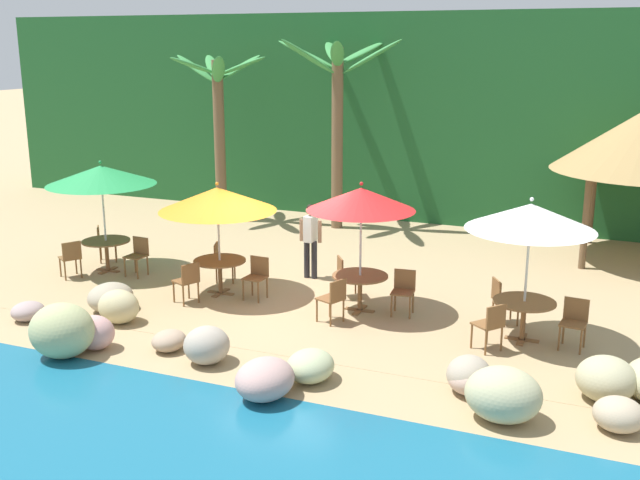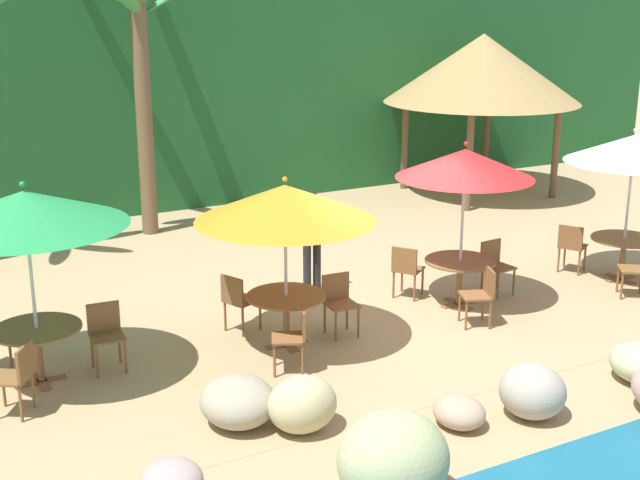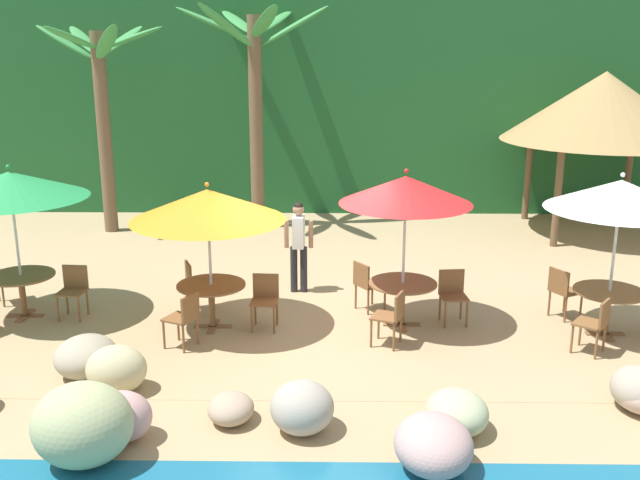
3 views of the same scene
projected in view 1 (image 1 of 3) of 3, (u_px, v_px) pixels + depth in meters
name	position (u px, v px, depth m)	size (l,w,h in m)	color
ground_plane	(290.00, 301.00, 15.47)	(120.00, 120.00, 0.00)	tan
terrace_deck	(290.00, 301.00, 15.47)	(18.00, 5.20, 0.01)	tan
foliage_backdrop	(413.00, 116.00, 22.76)	(28.00, 2.40, 6.00)	#1E5628
rock_seawall	(250.00, 348.00, 12.25)	(14.62, 3.24, 0.93)	tan
umbrella_green	(101.00, 175.00, 16.92)	(2.45, 2.45, 2.59)	silver
dining_table_green	(106.00, 246.00, 17.34)	(1.10, 1.10, 0.74)	brown
chair_green_seaward	(138.00, 253.00, 17.07)	(0.45, 0.46, 0.87)	brown
chair_green_inland	(104.00, 241.00, 18.14)	(0.59, 0.59, 0.87)	brown
chair_green_left	(71.00, 256.00, 16.82)	(0.59, 0.58, 0.87)	brown
umbrella_orange	(217.00, 199.00, 15.40)	(2.43, 2.43, 2.40)	silver
dining_table_orange	(220.00, 266.00, 15.77)	(1.10, 1.10, 0.74)	brown
chair_orange_seaward	(257.00, 275.00, 15.51)	(0.45, 0.45, 0.87)	brown
chair_orange_inland	(221.00, 259.00, 16.61)	(0.55, 0.55, 0.87)	brown
chair_orange_left	(188.00, 280.00, 15.17)	(0.56, 0.56, 0.87)	brown
umbrella_red	(361.00, 199.00, 14.33)	(2.09, 2.09, 2.59)	silver
dining_table_red	(360.00, 281.00, 14.75)	(1.10, 1.10, 0.74)	brown
chair_red_seaward	(404.00, 289.00, 14.62)	(0.46, 0.47, 0.87)	brown
chair_red_inland	(345.00, 274.00, 15.56)	(0.59, 0.59, 0.87)	brown
chair_red_left	(334.00, 297.00, 14.12)	(0.55, 0.55, 0.87)	brown
umbrella_white	(531.00, 217.00, 12.85)	(2.23, 2.23, 2.60)	silver
dining_table_white	(524.00, 308.00, 13.27)	(1.10, 1.10, 0.74)	brown
chair_white_seaward	(574.00, 320.00, 12.98)	(0.46, 0.47, 0.87)	brown
chair_white_inland	(502.00, 298.00, 14.10)	(0.58, 0.58, 0.87)	brown
chair_white_left	(491.00, 323.00, 12.80)	(0.59, 0.59, 0.87)	brown
palm_tree_nearest	(219.00, 108.00, 21.76)	(2.99, 2.81, 4.85)	brown
palm_tree_second	(337.00, 99.00, 20.76)	(3.59, 3.51, 5.29)	brown
waiter_in_white	(310.00, 236.00, 16.73)	(0.52, 0.35, 1.70)	#232328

